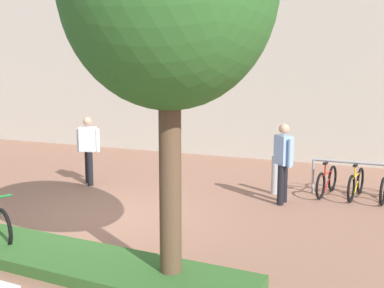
# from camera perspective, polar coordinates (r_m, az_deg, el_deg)

# --- Properties ---
(ground_plane) EXTENTS (60.00, 60.00, 0.00)m
(ground_plane) POSITION_cam_1_polar(r_m,az_deg,el_deg) (8.36, -11.22, -9.90)
(ground_plane) COLOR #936651
(building_facade) EXTENTS (28.00, 1.20, 10.00)m
(building_facade) POSITION_cam_1_polar(r_m,az_deg,el_deg) (15.56, 7.40, 17.04)
(building_facade) COLOR beige
(building_facade) RESTS_ON ground
(planter_strip) EXTENTS (7.00, 1.10, 0.16)m
(planter_strip) POSITION_cam_1_polar(r_m,az_deg,el_deg) (7.05, -20.74, -13.06)
(planter_strip) COLOR #336028
(planter_strip) RESTS_ON ground
(bollard_steel) EXTENTS (0.16, 0.16, 0.90)m
(bollard_steel) POSITION_cam_1_polar(r_m,az_deg,el_deg) (10.18, 10.90, -4.03)
(bollard_steel) COLOR #ADADB2
(bollard_steel) RESTS_ON ground
(person_casual_tan) EXTENTS (0.59, 0.37, 1.72)m
(person_casual_tan) POSITION_cam_1_polar(r_m,az_deg,el_deg) (11.18, -13.58, -0.25)
(person_casual_tan) COLOR black
(person_casual_tan) RESTS_ON ground
(person_shirt_white) EXTENTS (0.45, 0.46, 1.72)m
(person_shirt_white) POSITION_cam_1_polar(r_m,az_deg,el_deg) (9.30, 11.97, -1.86)
(person_shirt_white) COLOR black
(person_shirt_white) RESTS_ON ground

